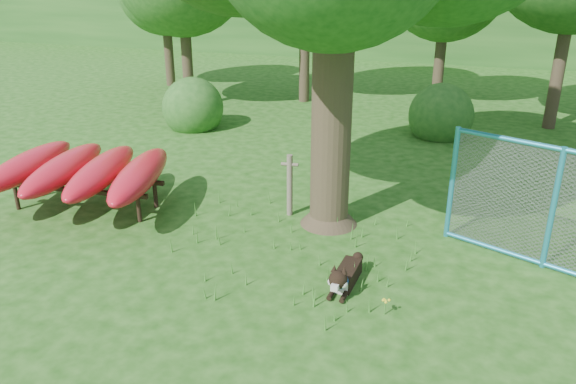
% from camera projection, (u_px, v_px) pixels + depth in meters
% --- Properties ---
extents(ground, '(80.00, 80.00, 0.00)m').
position_uv_depth(ground, '(250.00, 278.00, 8.68)').
color(ground, '#16460E').
rests_on(ground, ground).
extents(wooden_post, '(0.33, 0.13, 1.22)m').
position_uv_depth(wooden_post, '(290.00, 184.00, 10.64)').
color(wooden_post, brown).
rests_on(wooden_post, ground).
extents(kayak_rack, '(3.79, 3.37, 1.05)m').
position_uv_depth(kayak_rack, '(82.00, 170.00, 10.87)').
color(kayak_rack, black).
rests_on(kayak_rack, ground).
extents(husky_dog, '(0.32, 1.19, 0.53)m').
position_uv_depth(husky_dog, '(344.00, 277.00, 8.34)').
color(husky_dog, black).
rests_on(husky_dog, ground).
extents(fence_section, '(3.21, 1.38, 3.34)m').
position_uv_depth(fence_section, '(553.00, 209.00, 8.61)').
color(fence_section, '#2995BF').
rests_on(fence_section, ground).
extents(wildflower_clump, '(0.12, 0.12, 0.26)m').
position_uv_depth(wildflower_clump, '(385.00, 302.00, 7.68)').
color(wildflower_clump, '#3E812A').
rests_on(wildflower_clump, ground).
extents(shrub_left, '(1.80, 1.80, 1.80)m').
position_uv_depth(shrub_left, '(194.00, 128.00, 16.78)').
color(shrub_left, '#21551B').
rests_on(shrub_left, ground).
extents(shrub_mid, '(1.80, 1.80, 1.80)m').
position_uv_depth(shrub_mid, '(439.00, 136.00, 15.94)').
color(shrub_mid, '#21551B').
rests_on(shrub_mid, ground).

